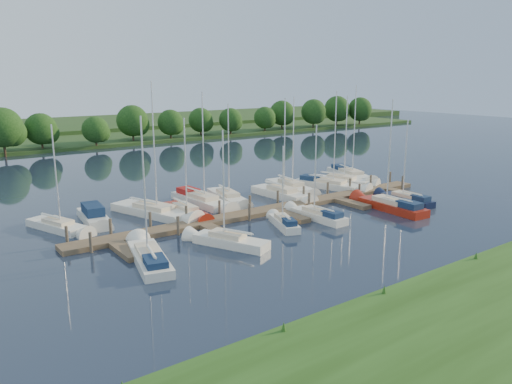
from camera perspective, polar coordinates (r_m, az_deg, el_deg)
ground at (r=42.68m, az=8.45°, el=-4.51°), size 260.00×260.00×0.00m
dock at (r=47.88m, az=2.35°, el=-2.18°), size 40.00×6.00×0.40m
mooring_pilings at (r=48.64m, az=1.54°, el=-1.44°), size 38.24×2.84×2.00m
far_shore at (r=108.52m, az=-20.46°, el=5.67°), size 180.00×30.00×0.60m
distant_hill at (r=132.62m, az=-23.45°, el=6.80°), size 220.00×40.00×1.40m
treeline at (r=96.10m, az=-17.49°, el=7.31°), size 146.97×9.29×8.05m
sailboat_n_0 at (r=45.69m, az=-21.58°, el=-3.78°), size 3.81×7.30×9.36m
motorboat at (r=47.21m, az=-18.03°, el=-2.82°), size 2.51×6.68×1.95m
sailboat_n_2 at (r=47.84m, az=-11.41°, el=-2.36°), size 5.11×10.20×12.85m
sailboat_n_3 at (r=47.44m, az=-8.03°, el=-2.35°), size 1.79×7.39×9.53m
sailboat_n_4 at (r=51.13m, az=-6.19°, el=-1.10°), size 2.78×9.34×11.80m
sailboat_n_5 at (r=52.45m, az=-3.18°, el=-0.75°), size 3.18×8.34×10.51m
sailboat_n_6 at (r=53.83m, az=3.00°, el=-0.37°), size 2.54×8.64×11.09m
sailboat_n_7 at (r=57.14m, az=4.03°, el=0.41°), size 2.86×8.69×11.07m
sailboat_n_8 at (r=59.02m, az=8.46°, el=0.74°), size 4.48×9.23×11.64m
sailboat_n_9 at (r=61.49m, az=9.82°, el=1.15°), size 4.82×8.54×11.02m
sailboat_n_10 at (r=65.54m, az=10.77°, el=1.89°), size 4.58×9.71×12.17m
sailboat_s_0 at (r=36.34m, az=-12.15°, el=-7.34°), size 3.58×8.48×10.58m
sailboat_s_1 at (r=38.87m, az=-3.31°, el=-5.73°), size 4.20×7.00×9.33m
sailboat_s_2 at (r=43.53m, az=3.18°, el=-3.59°), size 2.89×5.61×7.40m
sailboat_s_3 at (r=46.12m, az=7.00°, el=-2.71°), size 1.86×6.96×8.96m
sailboat_s_4 at (r=50.61m, az=15.06°, el=-1.63°), size 2.41×8.72×11.16m
sailboat_s_5 at (r=53.89m, az=16.72°, el=-0.86°), size 1.88×6.91×8.91m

